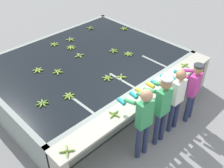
{
  "coord_description": "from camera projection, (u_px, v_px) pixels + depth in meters",
  "views": [
    {
      "loc": [
        -3.69,
        -2.45,
        4.53
      ],
      "look_at": [
        0.0,
        1.29,
        0.66
      ],
      "focal_mm": 42.0,
      "sensor_mm": 36.0,
      "label": 1
    }
  ],
  "objects": [
    {
      "name": "banana_bunch_ledge_1",
      "position": [
        67.0,
        151.0,
        4.46
      ],
      "size": [
        0.25,
        0.25,
        0.08
      ],
      "color": "#75A333",
      "rests_on": "work_ledge"
    },
    {
      "name": "banana_bunch_floating_5",
      "position": [
        114.0,
        51.0,
        7.29
      ],
      "size": [
        0.27,
        0.28,
        0.08
      ],
      "color": "#75A333",
      "rests_on": "wash_tank"
    },
    {
      "name": "banana_bunch_floating_11",
      "position": [
        69.0,
        96.0,
        5.68
      ],
      "size": [
        0.28,
        0.28,
        0.08
      ],
      "color": "#7FAD33",
      "rests_on": "wash_tank"
    },
    {
      "name": "banana_bunch_floating_1",
      "position": [
        129.0,
        54.0,
        7.15
      ],
      "size": [
        0.28,
        0.28,
        0.08
      ],
      "color": "#75A333",
      "rests_on": "wash_tank"
    },
    {
      "name": "banana_bunch_floating_4",
      "position": [
        121.0,
        77.0,
        6.26
      ],
      "size": [
        0.24,
        0.24,
        0.08
      ],
      "color": "#9EC642",
      "rests_on": "wash_tank"
    },
    {
      "name": "worker_2",
      "position": [
        176.0,
        95.0,
        5.66
      ],
      "size": [
        0.42,
        0.72,
        1.63
      ],
      "color": "navy",
      "rests_on": "ground"
    },
    {
      "name": "banana_bunch_floating_9",
      "position": [
        55.0,
        44.0,
        7.61
      ],
      "size": [
        0.28,
        0.26,
        0.08
      ],
      "color": "#93BC3D",
      "rests_on": "wash_tank"
    },
    {
      "name": "worker_0",
      "position": [
        143.0,
        118.0,
        5.01
      ],
      "size": [
        0.46,
        0.74,
        1.72
      ],
      "color": "navy",
      "rests_on": "ground"
    },
    {
      "name": "banana_bunch_floating_8",
      "position": [
        38.0,
        70.0,
        6.5
      ],
      "size": [
        0.28,
        0.28,
        0.08
      ],
      "color": "#9EC642",
      "rests_on": "wash_tank"
    },
    {
      "name": "knife_0",
      "position": [
        182.0,
        72.0,
        6.43
      ],
      "size": [
        0.35,
        0.05,
        0.02
      ],
      "color": "silver",
      "rests_on": "work_ledge"
    },
    {
      "name": "banana_bunch_floating_3",
      "position": [
        70.0,
        40.0,
        7.84
      ],
      "size": [
        0.27,
        0.28,
        0.08
      ],
      "color": "#8CB738",
      "rests_on": "wash_tank"
    },
    {
      "name": "banana_bunch_floating_0",
      "position": [
        107.0,
        78.0,
        6.23
      ],
      "size": [
        0.28,
        0.27,
        0.08
      ],
      "color": "#75A333",
      "rests_on": "wash_tank"
    },
    {
      "name": "banana_bunch_floating_12",
      "position": [
        71.0,
        48.0,
        7.44
      ],
      "size": [
        0.28,
        0.28,
        0.08
      ],
      "color": "#93BC3D",
      "rests_on": "wash_tank"
    },
    {
      "name": "banana_bunch_floating_6",
      "position": [
        79.0,
        56.0,
        7.07
      ],
      "size": [
        0.28,
        0.28,
        0.08
      ],
      "color": "#9EC642",
      "rests_on": "wash_tank"
    },
    {
      "name": "worker_3",
      "position": [
        192.0,
        88.0,
        5.95
      ],
      "size": [
        0.45,
        0.73,
        1.56
      ],
      "color": "navy",
      "rests_on": "ground"
    },
    {
      "name": "wash_tank",
      "position": [
        85.0,
        74.0,
        7.25
      ],
      "size": [
        4.92,
        3.8,
        0.94
      ],
      "color": "gray",
      "rests_on": "ground"
    },
    {
      "name": "banana_bunch_floating_13",
      "position": [
        124.0,
        29.0,
        8.47
      ],
      "size": [
        0.27,
        0.27,
        0.08
      ],
      "color": "#7FAD33",
      "rests_on": "wash_tank"
    },
    {
      "name": "banana_bunch_ledge_2",
      "position": [
        114.0,
        114.0,
        5.21
      ],
      "size": [
        0.28,
        0.28,
        0.08
      ],
      "color": "#75A333",
      "rests_on": "work_ledge"
    },
    {
      "name": "worker_1",
      "position": [
        162.0,
        105.0,
        5.29
      ],
      "size": [
        0.43,
        0.73,
        1.73
      ],
      "color": "navy",
      "rests_on": "ground"
    },
    {
      "name": "banana_bunch_ledge_0",
      "position": [
        185.0,
        65.0,
        6.67
      ],
      "size": [
        0.28,
        0.28,
        0.08
      ],
      "color": "#7FAD33",
      "rests_on": "work_ledge"
    },
    {
      "name": "ground_plane",
      "position": [
        150.0,
        129.0,
        6.18
      ],
      "size": [
        80.0,
        80.0,
        0.0
      ],
      "primitive_type": "plane",
      "color": "gray",
      "rests_on": "ground"
    },
    {
      "name": "banana_bunch_floating_2",
      "position": [
        58.0,
        72.0,
        6.44
      ],
      "size": [
        0.28,
        0.27,
        0.08
      ],
      "color": "#8CB738",
      "rests_on": "wash_tank"
    },
    {
      "name": "work_ledge",
      "position": [
        145.0,
        103.0,
        5.91
      ],
      "size": [
        4.92,
        0.45,
        0.94
      ],
      "color": "#B7B2A3",
      "rests_on": "ground"
    },
    {
      "name": "banana_bunch_floating_7",
      "position": [
        90.0,
        28.0,
        8.5
      ],
      "size": [
        0.27,
        0.27,
        0.08
      ],
      "color": "#75A333",
      "rests_on": "wash_tank"
    },
    {
      "name": "banana_bunch_floating_10",
      "position": [
        42.0,
        103.0,
        5.48
      ],
      "size": [
        0.28,
        0.28,
        0.08
      ],
      "color": "#75A333",
      "rests_on": "wash_tank"
    }
  ]
}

